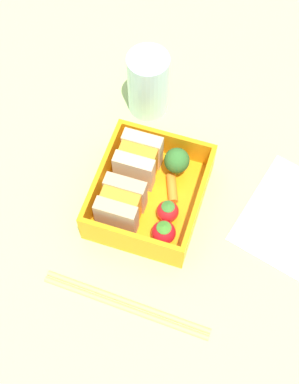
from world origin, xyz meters
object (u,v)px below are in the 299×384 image
strawberry_far_left (164,232)px  strawberry_left (168,211)px  carrot_stick_far_left (172,188)px  sandwich_center_left (138,160)px  chopstick_pair (126,304)px  folded_napkin (290,216)px  broccoli_floret (177,161)px  drinking_glass (148,84)px  sandwich_left (121,205)px

strawberry_far_left → strawberry_left: size_ratio=1.07×
strawberry_far_left → carrot_stick_far_left: bearing=7.5°
sandwich_center_left → strawberry_far_left: size_ratio=1.51×
chopstick_pair → folded_napkin: bearing=-43.2°
strawberry_far_left → carrot_stick_far_left: (6.60, 0.87, -1.01)cm
broccoli_floret → drinking_glass: size_ratio=0.46×
drinking_glass → strawberry_left: bearing=-154.4°
broccoli_floret → chopstick_pair: (-18.68, 0.58, -3.68)cm
sandwich_left → sandwich_center_left: same height
strawberry_far_left → chopstick_pair: size_ratio=0.17×
sandwich_center_left → folded_napkin: size_ratio=0.37×
drinking_glass → sandwich_left: bearing=-172.6°
sandwich_center_left → carrot_stick_far_left: bearing=-106.8°
strawberry_far_left → drinking_glass: (19.45, 8.27, 2.13)cm
sandwich_left → drinking_glass: drinking_glass is taller
strawberry_far_left → carrot_stick_far_left: 6.74cm
folded_napkin → chopstick_pair: bearing=136.8°
strawberry_far_left → chopstick_pair: strawberry_far_left is taller
carrot_stick_far_left → drinking_glass: (12.84, 7.40, 3.14)cm
chopstick_pair → drinking_glass: bearing=12.8°
strawberry_left → carrot_stick_far_left: 3.80cm
drinking_glass → carrot_stick_far_left: bearing=-150.0°
sandwich_center_left → chopstick_pair: bearing=-166.5°
broccoli_floret → drinking_glass: drinking_glass is taller
chopstick_pair → sandwich_center_left: bearing=13.5°
sandwich_left → chopstick_pair: bearing=-158.6°
broccoli_floret → strawberry_far_left: bearing=-172.8°
strawberry_far_left → broccoli_floret: size_ratio=0.79×
strawberry_left → chopstick_pair: size_ratio=0.16×
sandwich_left → sandwich_center_left: bearing=0.0°
strawberry_left → carrot_stick_far_left: bearing=7.8°
sandwich_center_left → broccoli_floret: 4.93cm
sandwich_left → folded_napkin: bearing=-71.6°
strawberry_left → folded_napkin: 16.11cm
carrot_stick_far_left → broccoli_floret: bearing=6.5°
drinking_glass → folded_napkin: drinking_glass is taller
sandwich_center_left → chopstick_pair: 18.20cm
broccoli_floret → carrot_stick_far_left: bearing=-173.5°
strawberry_left → drinking_glass: (16.50, 7.90, 2.25)cm
sandwich_center_left → chopstick_pair: (-17.35, -4.16, -3.57)cm
strawberry_far_left → drinking_glass: size_ratio=0.36×
strawberry_left → drinking_glass: bearing=25.6°
sandwich_left → carrot_stick_far_left: bearing=-44.3°
broccoli_floret → drinking_glass: (9.98, 7.08, 0.93)cm
chopstick_pair → folded_napkin: (17.48, -16.41, -0.15)cm
sandwich_left → strawberry_far_left: bearing=-103.4°
carrot_stick_far_left → strawberry_far_left: bearing=-172.5°
sandwich_center_left → chopstick_pair: sandwich_center_left is taller
strawberry_far_left → drinking_glass: drinking_glass is taller
sandwich_left → drinking_glass: (18.03, 2.33, 1.04)cm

